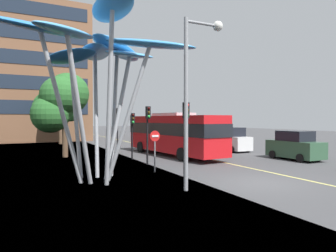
{
  "coord_description": "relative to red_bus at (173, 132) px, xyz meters",
  "views": [
    {
      "loc": [
        -10.09,
        -10.9,
        2.99
      ],
      "look_at": [
        -0.56,
        8.81,
        2.5
      ],
      "focal_mm": 32.28,
      "sensor_mm": 36.0,
      "label": 1
    }
  ],
  "objects": [
    {
      "name": "tree_pavement_near",
      "position": [
        -8.54,
        3.39,
        2.43
      ],
      "size": [
        4.64,
        4.22,
        6.81
      ],
      "color": "brown",
      "rests_on": "ground"
    },
    {
      "name": "street_lamp",
      "position": [
        -4.6,
        -11.24,
        2.78
      ],
      "size": [
        1.89,
        0.44,
        7.29
      ],
      "color": "gray",
      "rests_on": "ground"
    },
    {
      "name": "traffic_light_kerb_far",
      "position": [
        -3.83,
        -3.97,
        0.85
      ],
      "size": [
        0.28,
        0.42,
        3.83
      ],
      "color": "black",
      "rests_on": "ground"
    },
    {
      "name": "no_entry_sign",
      "position": [
        -4.45,
        -6.56,
        -0.35
      ],
      "size": [
        0.6,
        0.12,
        2.34
      ],
      "color": "gray",
      "rests_on": "ground"
    },
    {
      "name": "traffic_light_island_mid",
      "position": [
        -3.86,
        -1.0,
        0.58
      ],
      "size": [
        0.28,
        0.42,
        3.44
      ],
      "color": "black",
      "rests_on": "ground"
    },
    {
      "name": "car_parked_far",
      "position": [
        6.43,
        0.53,
        -0.88
      ],
      "size": [
        1.93,
        3.95,
        2.23
      ],
      "color": "silver",
      "rests_on": "ground"
    },
    {
      "name": "car_side_street",
      "position": [
        6.66,
        6.47,
        -0.85
      ],
      "size": [
        2.0,
        4.11,
        2.28
      ],
      "color": "black",
      "rests_on": "ground"
    },
    {
      "name": "ground",
      "position": [
        -1.77,
        -11.35,
        -1.97
      ],
      "size": [
        120.0,
        240.0,
        0.1
      ],
      "color": "#424244"
    },
    {
      "name": "leaf_sculpture",
      "position": [
        -7.82,
        -7.49,
        4.31
      ],
      "size": [
        9.28,
        8.09,
        8.2
      ],
      "color": "#9EA0A5",
      "rests_on": "ground"
    },
    {
      "name": "traffic_light_kerb_near",
      "position": [
        -3.75,
        -8.89,
        0.86
      ],
      "size": [
        0.28,
        0.42,
        3.84
      ],
      "color": "black",
      "rests_on": "ground"
    },
    {
      "name": "car_parked_mid",
      "position": [
        6.97,
        -6.27,
        -0.92
      ],
      "size": [
        2.03,
        4.1,
        2.13
      ],
      "color": "#2D5138",
      "rests_on": "ground"
    },
    {
      "name": "red_bus",
      "position": [
        0.0,
        0.0,
        0.0
      ],
      "size": [
        3.57,
        11.67,
        3.5
      ],
      "color": "red",
      "rests_on": "ground"
    },
    {
      "name": "traffic_light_opposite",
      "position": [
        -3.47,
        4.15,
        0.96
      ],
      "size": [
        0.28,
        0.42,
        3.99
      ],
      "color": "black",
      "rests_on": "ground"
    },
    {
      "name": "backdrop_building",
      "position": [
        -13.85,
        25.9,
        7.42
      ],
      "size": [
        22.83,
        12.73,
        18.66
      ],
      "color": "brown",
      "rests_on": "ground"
    },
    {
      "name": "tree_pavement_far",
      "position": [
        -6.82,
        16.84,
        2.56
      ],
      "size": [
        4.18,
        4.44,
        6.37
      ],
      "color": "brown",
      "rests_on": "ground"
    }
  ]
}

